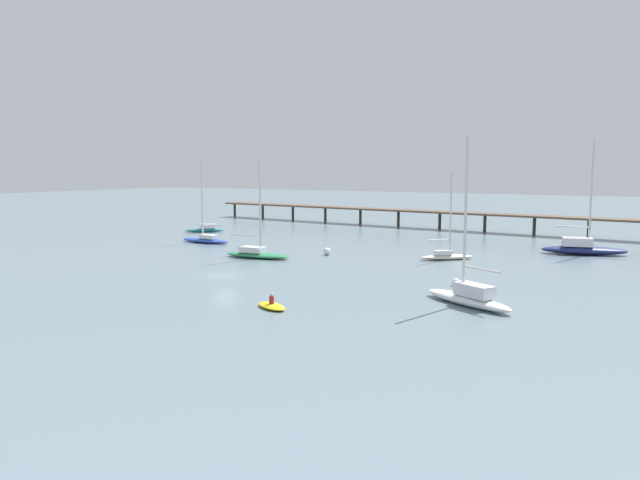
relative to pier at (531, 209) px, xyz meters
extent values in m
plane|color=slate|center=(-19.00, -51.68, -4.11)|extent=(400.00, 400.00, 0.00)
cube|color=brown|center=(-19.00, 1.65, -1.18)|extent=(88.42, 11.29, 0.30)
cylinder|color=#38332D|center=(-62.05, 5.39, -2.72)|extent=(0.50, 0.50, 2.78)
cylinder|color=#38332D|center=(-54.22, 4.71, -2.72)|extent=(0.50, 0.50, 2.78)
cylinder|color=#38332D|center=(-46.39, 4.03, -2.72)|extent=(0.50, 0.50, 2.78)
cylinder|color=#38332D|center=(-38.57, 3.35, -2.72)|extent=(0.50, 0.50, 2.78)
cylinder|color=#38332D|center=(-30.74, 2.67, -2.72)|extent=(0.50, 0.50, 2.78)
cylinder|color=#38332D|center=(-22.91, 1.99, -2.72)|extent=(0.50, 0.50, 2.78)
cylinder|color=#38332D|center=(-15.08, 1.31, -2.72)|extent=(0.50, 0.50, 2.78)
cylinder|color=#38332D|center=(-7.25, 0.63, -2.72)|extent=(0.50, 0.50, 2.78)
cylinder|color=#38332D|center=(0.57, -0.05, -2.72)|extent=(0.50, 0.50, 2.78)
cylinder|color=#38332D|center=(8.40, -0.73, -2.72)|extent=(0.50, 0.50, 2.78)
ellipsoid|color=#1E727A|center=(-46.81, -22.20, -3.81)|extent=(5.75, 5.18, 0.60)
cube|color=silver|center=(-46.43, -21.88, -3.15)|extent=(2.47, 2.32, 0.71)
cylinder|color=silver|center=(-47.05, -22.40, 0.49)|extent=(0.20, 0.20, 7.99)
cylinder|color=silver|center=(-46.20, -21.68, -2.07)|extent=(1.80, 1.56, 0.16)
ellipsoid|color=white|center=(4.99, -52.50, -3.72)|extent=(8.36, 5.73, 0.78)
cube|color=silver|center=(5.59, -52.82, -2.85)|extent=(3.35, 2.64, 0.94)
cylinder|color=silver|center=(4.62, -52.29, 2.65)|extent=(0.22, 0.22, 11.95)
cylinder|color=silver|center=(6.14, -53.13, -1.17)|extent=(3.13, 1.82, 0.18)
ellipsoid|color=#287F4C|center=(-22.86, -40.84, -3.79)|extent=(8.34, 3.20, 0.63)
cube|color=silver|center=(-23.51, -40.90, -3.16)|extent=(2.96, 1.95, 0.64)
cylinder|color=silver|center=(-22.46, -40.80, 1.97)|extent=(0.22, 0.22, 10.91)
cylinder|color=silver|center=(-24.46, -40.99, -1.52)|extent=(4.03, 0.57, 0.17)
ellipsoid|color=#2D4CB7|center=(-37.52, -32.89, -3.80)|extent=(8.05, 2.05, 0.61)
cube|color=silver|center=(-36.88, -32.90, -3.22)|extent=(2.39, 1.39, 0.55)
cylinder|color=silver|center=(-37.92, -32.89, 1.76)|extent=(0.22, 0.22, 10.51)
cylinder|color=silver|center=(-36.06, -32.91, -1.60)|extent=(3.72, 0.22, 0.17)
ellipsoid|color=navy|center=(9.69, -19.20, -3.60)|extent=(10.07, 5.06, 1.01)
cube|color=silver|center=(8.94, -19.40, -2.59)|extent=(3.67, 2.67, 1.01)
cylinder|color=silver|center=(10.16, -19.08, 3.35)|extent=(0.24, 0.24, 12.89)
cylinder|color=silver|center=(8.39, -19.54, -0.78)|extent=(3.59, 1.10, 0.19)
ellipsoid|color=beige|center=(-3.38, -31.25, -3.81)|extent=(5.80, 5.24, 0.58)
cube|color=silver|center=(-3.77, -31.57, -3.29)|extent=(2.09, 2.00, 0.47)
cylinder|color=silver|center=(-3.14, -31.04, 1.18)|extent=(0.20, 0.20, 9.40)
cylinder|color=silver|center=(-4.15, -31.89, -1.83)|extent=(2.11, 1.82, 0.16)
ellipsoid|color=yellow|center=(-7.29, -60.77, -3.93)|extent=(3.46, 2.66, 0.35)
cylinder|color=maroon|center=(-7.29, -60.77, -3.48)|extent=(0.48, 0.48, 0.55)
sphere|color=tan|center=(-7.29, -60.77, -3.09)|extent=(0.24, 0.24, 0.24)
sphere|color=silver|center=(-16.94, -34.91, -3.66)|extent=(0.89, 0.89, 0.89)
sphere|color=silver|center=(2.02, -45.68, -3.76)|extent=(0.69, 0.69, 0.69)
camera|label=1|loc=(17.20, -96.44, 6.20)|focal=33.40mm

